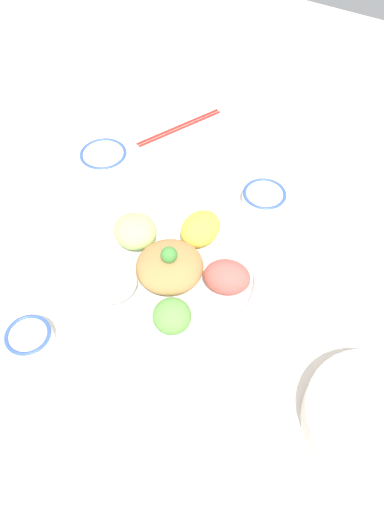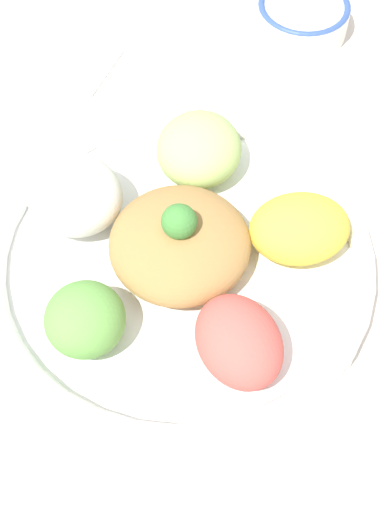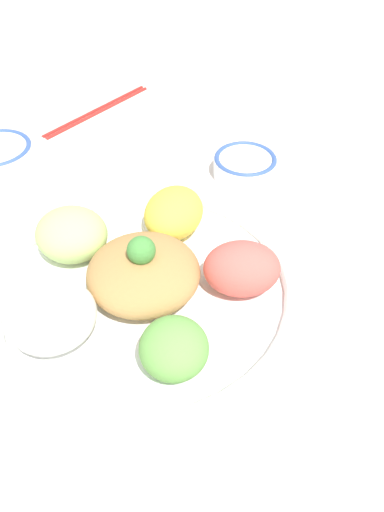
{
  "view_description": "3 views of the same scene",
  "coord_description": "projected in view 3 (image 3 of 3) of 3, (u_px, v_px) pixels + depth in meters",
  "views": [
    {
      "loc": [
        -0.45,
        -0.3,
        0.79
      ],
      "look_at": [
        0.03,
        -0.02,
        0.08
      ],
      "focal_mm": 35.0,
      "sensor_mm": 36.0,
      "label": 1
    },
    {
      "loc": [
        -0.04,
        -0.33,
        0.58
      ],
      "look_at": [
        0.01,
        -0.04,
        0.1
      ],
      "focal_mm": 50.0,
      "sensor_mm": 36.0,
      "label": 2
    },
    {
      "loc": [
        -0.35,
        -0.14,
        0.45
      ],
      "look_at": [
        0.04,
        -0.04,
        0.05
      ],
      "focal_mm": 35.0,
      "sensor_mm": 36.0,
      "label": 3
    }
  ],
  "objects": [
    {
      "name": "sauce_bowl_red",
      "position": [
        245.0,
        165.0,
        0.75
      ],
      "size": [
        0.09,
        0.09,
        0.03
      ],
      "color": "white",
      "rests_on": "ground_plane"
    },
    {
      "name": "salad_platter",
      "position": [
        142.0,
        283.0,
        0.57
      ],
      "size": [
        0.36,
        0.36,
        0.1
      ],
      "color": "white",
      "rests_on": "ground_plane"
    },
    {
      "name": "chopsticks_pair_near",
      "position": [
        98.0,
        110.0,
        0.9
      ],
      "size": [
        0.23,
        0.12,
        0.01
      ],
      "rotation": [
        0.0,
        0.0,
        5.84
      ],
      "color": "red",
      "rests_on": "ground_plane"
    },
    {
      "name": "ground_plane",
      "position": [
        153.0,
        308.0,
        0.58
      ],
      "size": [
        2.4,
        2.4,
        0.0
      ],
      "primitive_type": "plane",
      "color": "silver"
    }
  ]
}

